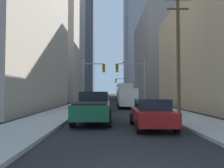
# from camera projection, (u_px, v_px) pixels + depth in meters

# --- Properties ---
(sidewalk_left) EXTENTS (3.15, 160.00, 0.15)m
(sidewalk_left) POSITION_uv_depth(u_px,v_px,m) (92.00, 99.00, 53.60)
(sidewalk_left) COLOR #9E9E99
(sidewalk_left) RESTS_ON ground
(sidewalk_right) EXTENTS (3.15, 160.00, 0.15)m
(sidewalk_right) POSITION_uv_depth(u_px,v_px,m) (130.00, 99.00, 53.75)
(sidewalk_right) COLOR #9E9E99
(sidewalk_right) RESTS_ON ground
(city_bus) EXTENTS (2.67, 11.51, 3.40)m
(city_bus) POSITION_uv_depth(u_px,v_px,m) (124.00, 92.00, 42.05)
(city_bus) COLOR silver
(city_bus) RESTS_ON ground
(pickup_truck_green) EXTENTS (2.20, 5.41, 1.90)m
(pickup_truck_green) POSITION_uv_depth(u_px,v_px,m) (93.00, 107.00, 13.13)
(pickup_truck_green) COLOR #195938
(pickup_truck_green) RESTS_ON ground
(cargo_van_white) EXTENTS (2.16, 5.22, 2.26)m
(cargo_van_white) POSITION_uv_depth(u_px,v_px,m) (127.00, 97.00, 24.71)
(cargo_van_white) COLOR white
(cargo_van_white) RESTS_ON ground
(sedan_red) EXTENTS (1.95, 4.24, 1.52)m
(sedan_red) POSITION_uv_depth(u_px,v_px,m) (151.00, 113.00, 10.90)
(sedan_red) COLOR maroon
(sedan_red) RESTS_ON ground
(sedan_black) EXTENTS (1.95, 4.26, 1.52)m
(sedan_black) POSITION_uv_depth(u_px,v_px,m) (99.00, 103.00, 20.67)
(sedan_black) COLOR black
(sedan_black) RESTS_ON ground
(sedan_silver) EXTENTS (1.95, 4.24, 1.52)m
(sedan_silver) POSITION_uv_depth(u_px,v_px,m) (102.00, 100.00, 29.01)
(sedan_silver) COLOR #B7BABF
(sedan_silver) RESTS_ON ground
(sedan_maroon) EXTENTS (1.96, 4.27, 1.52)m
(sedan_maroon) POSITION_uv_depth(u_px,v_px,m) (103.00, 99.00, 35.12)
(sedan_maroon) COLOR maroon
(sedan_maroon) RESTS_ON ground
(sedan_grey) EXTENTS (1.95, 4.20, 1.52)m
(sedan_grey) POSITION_uv_depth(u_px,v_px,m) (105.00, 97.00, 52.41)
(sedan_grey) COLOR slate
(sedan_grey) RESTS_ON ground
(traffic_signal_near_left) EXTENTS (2.82, 0.44, 6.00)m
(traffic_signal_near_left) POSITION_uv_depth(u_px,v_px,m) (93.00, 75.00, 26.26)
(traffic_signal_near_left) COLOR gray
(traffic_signal_near_left) RESTS_ON ground
(traffic_signal_near_right) EXTENTS (3.69, 0.44, 6.00)m
(traffic_signal_near_right) POSITION_uv_depth(u_px,v_px,m) (132.00, 75.00, 26.34)
(traffic_signal_near_right) COLOR gray
(traffic_signal_near_right) RESTS_ON ground
(traffic_signal_far_right) EXTENTS (2.86, 0.44, 6.00)m
(traffic_signal_far_right) POSITION_uv_depth(u_px,v_px,m) (121.00, 84.00, 55.53)
(traffic_signal_far_right) COLOR gray
(traffic_signal_far_right) RESTS_ON ground
(utility_pole_right) EXTENTS (2.20, 0.28, 10.19)m
(utility_pole_right) POSITION_uv_depth(u_px,v_px,m) (178.00, 50.00, 17.45)
(utility_pole_right) COLOR brown
(utility_pole_right) RESTS_ON ground
(street_lamp_right) EXTENTS (2.28, 0.32, 7.50)m
(street_lamp_right) POSITION_uv_depth(u_px,v_px,m) (132.00, 77.00, 37.54)
(street_lamp_right) COLOR gray
(street_lamp_right) RESTS_ON ground
(building_left_mid_office) EXTENTS (16.87, 19.08, 30.64)m
(building_left_mid_office) POSITION_uv_depth(u_px,v_px,m) (44.00, 34.00, 49.28)
(building_left_mid_office) COLOR #B7A893
(building_left_mid_office) RESTS_ON ground
(building_left_far_tower) EXTENTS (19.51, 27.21, 45.52)m
(building_left_far_tower) POSITION_uv_depth(u_px,v_px,m) (72.00, 47.00, 97.28)
(building_left_far_tower) COLOR #4C515B
(building_left_far_tower) RESTS_ON ground
(building_right_mid_block) EXTENTS (20.79, 23.86, 20.95)m
(building_right_mid_block) POSITION_uv_depth(u_px,v_px,m) (179.00, 59.00, 55.56)
(building_right_mid_block) COLOR gray
(building_right_mid_block) RESTS_ON ground
(building_right_far_highrise) EXTENTS (21.65, 27.35, 65.30)m
(building_right_far_highrise) POSITION_uv_depth(u_px,v_px,m) (149.00, 25.00, 96.36)
(building_right_far_highrise) COLOR #93939E
(building_right_far_highrise) RESTS_ON ground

